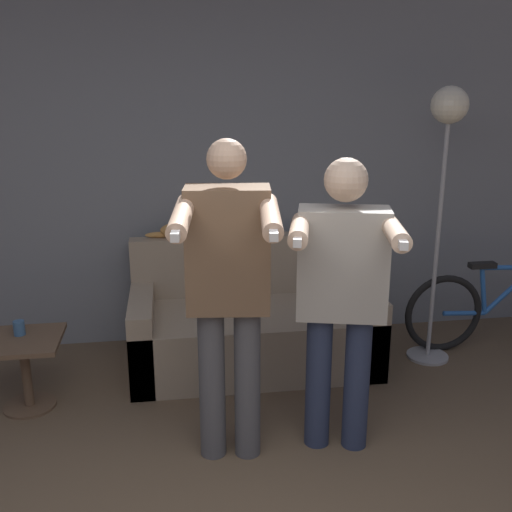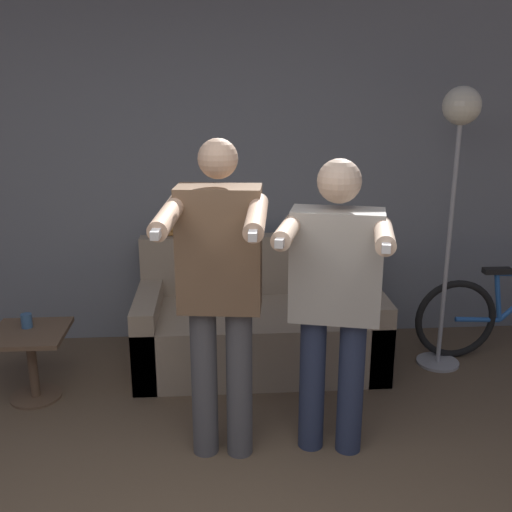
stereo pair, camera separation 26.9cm
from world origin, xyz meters
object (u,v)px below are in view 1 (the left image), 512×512
object	(u,v)px
cup	(19,328)
bicycle	(498,308)
couch	(253,326)
floor_lamp	(446,145)
side_table	(24,358)
person_right	(342,288)
cat	(189,228)
person_left	(228,285)

from	to	relation	value
cup	bicycle	xyz separation A→B (m)	(3.38, 0.32, -0.19)
couch	floor_lamp	xyz separation A→B (m)	(1.29, -0.13, 1.29)
couch	side_table	bearing A→B (deg)	-164.28
person_right	cup	size ratio (longest dim) A/B	17.83
couch	cat	bearing A→B (deg)	143.46
cat	bicycle	xyz separation A→B (m)	(2.30, -0.34, -0.62)
person_left	cat	size ratio (longest dim) A/B	3.38
cat	side_table	world-z (taller)	cat
side_table	cup	bearing A→B (deg)	112.47
couch	side_table	size ratio (longest dim) A/B	3.69
person_left	person_right	size ratio (longest dim) A/B	1.06
person_left	bicycle	bearing A→B (deg)	33.65
person_left	cat	xyz separation A→B (m)	(-0.14, 1.42, -0.04)
couch	bicycle	bearing A→B (deg)	-0.89
person_left	side_table	xyz separation A→B (m)	(-1.20, 0.69, -0.65)
person_right	side_table	xyz separation A→B (m)	(-1.79, 0.69, -0.61)
cup	person_left	bearing A→B (deg)	-31.62
side_table	bicycle	world-z (taller)	bicycle
person_left	cat	distance (m)	1.43
person_right	cup	bearing A→B (deg)	171.63
floor_lamp	bicycle	size ratio (longest dim) A/B	1.32
couch	floor_lamp	size ratio (longest dim) A/B	0.88
person_left	floor_lamp	distance (m)	1.95
couch	bicycle	size ratio (longest dim) A/B	1.16
person_left	cat	world-z (taller)	person_left
side_table	floor_lamp	bearing A→B (deg)	5.97
side_table	cup	size ratio (longest dim) A/B	5.13
couch	cup	bearing A→B (deg)	-166.82
person_right	person_left	bearing A→B (deg)	-165.77
couch	cat	size ratio (longest dim) A/B	3.38
cup	bicycle	distance (m)	3.41
couch	bicycle	distance (m)	1.87
couch	cup	size ratio (longest dim) A/B	18.95
person_right	cat	world-z (taller)	person_right
person_right	cup	world-z (taller)	person_right
cat	couch	bearing A→B (deg)	-36.54
cup	floor_lamp	bearing A→B (deg)	4.62
side_table	cup	xyz separation A→B (m)	(-0.03, 0.06, 0.17)
person_left	floor_lamp	world-z (taller)	floor_lamp
person_right	cat	bearing A→B (deg)	131.42
couch	person_right	world-z (taller)	person_right
floor_lamp	bicycle	world-z (taller)	floor_lamp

